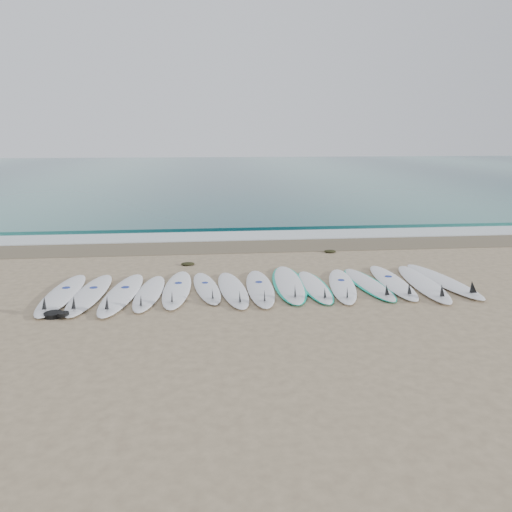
{
  "coord_description": "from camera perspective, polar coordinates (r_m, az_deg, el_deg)",
  "views": [
    {
      "loc": [
        -1.14,
        -9.93,
        3.17
      ],
      "look_at": [
        0.02,
        1.27,
        0.4
      ],
      "focal_mm": 35.0,
      "sensor_mm": 36.0,
      "label": 1
    }
  ],
  "objects": [
    {
      "name": "surfboard_13",
      "position": [
        11.22,
        18.65,
        -3.0
      ],
      "size": [
        0.8,
        2.87,
        0.36
      ],
      "rotation": [
        0.0,
        0.0,
        -0.08
      ],
      "color": "white",
      "rests_on": "ground"
    },
    {
      "name": "ground",
      "position": [
        10.49,
        0.63,
        -3.77
      ],
      "size": [
        120.0,
        120.0,
        0.0
      ],
      "primitive_type": "plane",
      "color": "#998363"
    },
    {
      "name": "surfboard_12",
      "position": [
        11.14,
        15.43,
        -2.9
      ],
      "size": [
        0.64,
        2.7,
        0.34
      ],
      "rotation": [
        0.0,
        0.0,
        -0.03
      ],
      "color": "white",
      "rests_on": "ground"
    },
    {
      "name": "leash_coil",
      "position": [
        9.59,
        -21.94,
        -6.22
      ],
      "size": [
        0.46,
        0.36,
        0.11
      ],
      "color": "black",
      "rests_on": "ground"
    },
    {
      "name": "wave_crest",
      "position": [
        17.25,
        -2.01,
        3.39
      ],
      "size": [
        120.0,
        1.0,
        0.1
      ],
      "primitive_type": "cube",
      "color": "#20605F",
      "rests_on": "ground"
    },
    {
      "name": "surfboard_1",
      "position": [
        10.48,
        -18.56,
        -4.17
      ],
      "size": [
        0.74,
        2.78,
        0.35
      ],
      "rotation": [
        0.0,
        0.0,
        -0.06
      ],
      "color": "white",
      "rests_on": "ground"
    },
    {
      "name": "wet_sand_band",
      "position": [
        14.43,
        -1.22,
        1.15
      ],
      "size": [
        120.0,
        1.8,
        0.01
      ],
      "primitive_type": "cube",
      "color": "brown",
      "rests_on": "ground"
    },
    {
      "name": "seaweed_far",
      "position": [
        13.82,
        8.46,
        0.54
      ],
      "size": [
        0.33,
        0.26,
        0.06
      ],
      "primitive_type": "ellipsoid",
      "color": "black",
      "rests_on": "ground"
    },
    {
      "name": "surfboard_14",
      "position": [
        11.57,
        20.71,
        -2.68
      ],
      "size": [
        0.92,
        2.86,
        0.36
      ],
      "rotation": [
        0.0,
        0.0,
        0.12
      ],
      "color": "white",
      "rests_on": "ground"
    },
    {
      "name": "surfboard_8",
      "position": [
        10.67,
        3.81,
        -3.19
      ],
      "size": [
        0.83,
        2.86,
        0.36
      ],
      "rotation": [
        0.0,
        0.0,
        -0.05
      ],
      "color": "white",
      "rests_on": "ground"
    },
    {
      "name": "surfboard_0",
      "position": [
        10.66,
        -21.39,
        -4.12
      ],
      "size": [
        0.66,
        2.8,
        0.36
      ],
      "rotation": [
        0.0,
        0.0,
        -0.03
      ],
      "color": "white",
      "rests_on": "ground"
    },
    {
      "name": "seaweed_near",
      "position": [
        12.47,
        -7.8,
        -0.88
      ],
      "size": [
        0.34,
        0.26,
        0.07
      ],
      "primitive_type": "ellipsoid",
      "color": "black",
      "rests_on": "ground"
    },
    {
      "name": "surfboard_3",
      "position": [
        10.27,
        -12.14,
        -4.16
      ],
      "size": [
        0.67,
        2.44,
        0.31
      ],
      "rotation": [
        0.0,
        0.0,
        -0.07
      ],
      "color": "white",
      "rests_on": "ground"
    },
    {
      "name": "surfboard_11",
      "position": [
        10.92,
        12.79,
        -3.14
      ],
      "size": [
        0.79,
        2.51,
        0.31
      ],
      "rotation": [
        0.0,
        0.0,
        0.08
      ],
      "color": "white",
      "rests_on": "ground"
    },
    {
      "name": "foam_band",
      "position": [
        15.79,
        -1.64,
        2.31
      ],
      "size": [
        120.0,
        1.4,
        0.04
      ],
      "primitive_type": "cube",
      "color": "silver",
      "rests_on": "ground"
    },
    {
      "name": "surfboard_7",
      "position": [
        10.34,
        0.49,
        -3.69
      ],
      "size": [
        0.6,
        2.65,
        0.34
      ],
      "rotation": [
        0.0,
        0.0,
        -0.02
      ],
      "color": "silver",
      "rests_on": "ground"
    },
    {
      "name": "surfboard_10",
      "position": [
        10.66,
        9.87,
        -3.37
      ],
      "size": [
        0.96,
        2.6,
        0.33
      ],
      "rotation": [
        0.0,
        0.0,
        -0.17
      ],
      "color": "white",
      "rests_on": "ground"
    },
    {
      "name": "surfboard_5",
      "position": [
        10.43,
        -5.63,
        -3.65
      ],
      "size": [
        0.78,
        2.35,
        0.29
      ],
      "rotation": [
        0.0,
        0.0,
        0.13
      ],
      "color": "white",
      "rests_on": "ground"
    },
    {
      "name": "surfboard_2",
      "position": [
        10.31,
        -15.18,
        -4.23
      ],
      "size": [
        0.85,
        2.86,
        0.36
      ],
      "rotation": [
        0.0,
        0.0,
        -0.1
      ],
      "color": "white",
      "rests_on": "ground"
    },
    {
      "name": "surfboard_4",
      "position": [
        10.41,
        -9.03,
        -3.75
      ],
      "size": [
        0.67,
        2.67,
        0.34
      ],
      "rotation": [
        0.0,
        0.0,
        -0.05
      ],
      "color": "white",
      "rests_on": "ground"
    },
    {
      "name": "surfboard_9",
      "position": [
        10.55,
        6.75,
        -3.5
      ],
      "size": [
        0.6,
        2.38,
        0.3
      ],
      "rotation": [
        0.0,
        0.0,
        0.01
      ],
      "color": "white",
      "rests_on": "ground"
    },
    {
      "name": "surfboard_6",
      "position": [
        10.26,
        -2.62,
        -3.86
      ],
      "size": [
        0.75,
        2.59,
        0.33
      ],
      "rotation": [
        0.0,
        0.0,
        0.09
      ],
      "color": "white",
      "rests_on": "ground"
    },
    {
      "name": "ocean",
      "position": [
        42.56,
        -4.41,
        9.52
      ],
      "size": [
        120.0,
        55.0,
        0.03
      ],
      "primitive_type": "cube",
      "color": "#20605F",
      "rests_on": "ground"
    }
  ]
}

